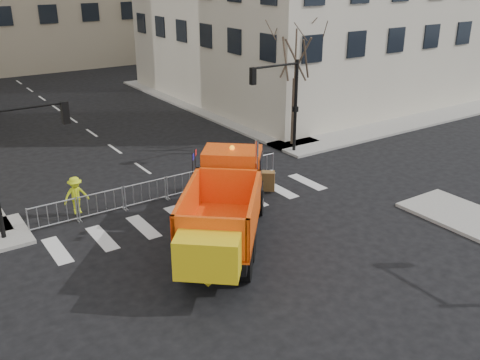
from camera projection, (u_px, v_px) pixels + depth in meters
ground at (279, 263)px, 19.68m from camera, size 120.00×120.00×0.00m
sidewalk_back at (172, 188)px, 26.20m from camera, size 64.00×5.00×0.15m
traffic_light_right at (296, 107)px, 30.40m from camera, size 0.18×0.18×5.40m
crowd_barriers at (166, 188)px, 24.94m from camera, size 12.60×0.60×1.10m
street_tree at (295, 85)px, 31.15m from camera, size 3.00×3.00×7.50m
plow_truck at (225, 205)px, 20.33m from camera, size 8.51×9.33×3.88m
cop_a at (246, 185)px, 24.13m from camera, size 0.83×0.71×1.92m
cop_b at (247, 166)px, 26.49m from camera, size 0.99×0.81×1.88m
cop_c at (226, 170)px, 25.82m from camera, size 1.24×1.16×2.05m
worker at (76, 195)px, 23.00m from camera, size 1.10×0.65×1.68m
newspaper_box at (252, 162)px, 27.74m from camera, size 0.47×0.42×1.10m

